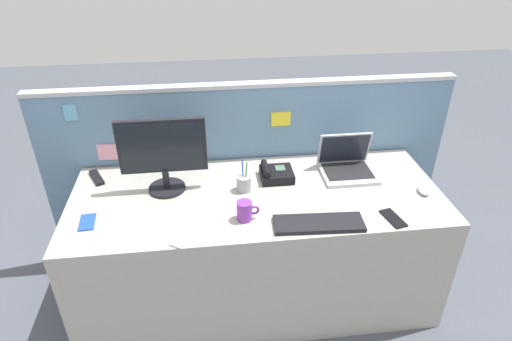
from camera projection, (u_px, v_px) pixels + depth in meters
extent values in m
plane|color=#4C515B|center=(257.00, 291.00, 2.75)|extent=(10.00, 10.00, 0.00)
cube|color=#ADA89E|center=(257.00, 246.00, 2.56)|extent=(2.02, 0.80, 0.74)
cube|color=#6084A3|center=(249.00, 175.00, 2.82)|extent=(2.51, 0.06, 1.19)
cube|color=#B7BAC1|center=(248.00, 85.00, 2.51)|extent=(2.51, 0.07, 0.02)
cube|color=#66ADD1|center=(70.00, 113.00, 2.43)|extent=(0.07, 0.01, 0.10)
cube|color=yellow|center=(281.00, 119.00, 2.61)|extent=(0.12, 0.01, 0.09)
cube|color=pink|center=(108.00, 152.00, 2.58)|extent=(0.12, 0.01, 0.10)
cylinder|color=black|center=(167.00, 188.00, 2.41)|extent=(0.20, 0.20, 0.02)
cylinder|color=black|center=(166.00, 178.00, 2.38)|extent=(0.04, 0.04, 0.11)
cube|color=black|center=(162.00, 146.00, 2.29)|extent=(0.46, 0.03, 0.30)
cube|color=black|center=(162.00, 147.00, 2.27)|extent=(0.43, 0.01, 0.27)
cube|color=#B2B5BC|center=(348.00, 173.00, 2.54)|extent=(0.31, 0.27, 0.02)
cube|color=black|center=(348.00, 171.00, 2.54)|extent=(0.27, 0.20, 0.00)
cube|color=#B2B5BC|center=(344.00, 148.00, 2.58)|extent=(0.31, 0.05, 0.20)
cube|color=black|center=(345.00, 149.00, 2.57)|extent=(0.28, 0.04, 0.18)
cube|color=black|center=(277.00, 174.00, 2.50)|extent=(0.18, 0.17, 0.05)
cube|color=#4C6B5B|center=(280.00, 168.00, 2.50)|extent=(0.06, 0.06, 0.01)
cylinder|color=black|center=(266.00, 169.00, 2.47)|extent=(0.04, 0.15, 0.04)
cube|color=black|center=(319.00, 223.00, 2.13)|extent=(0.45, 0.17, 0.02)
ellipsoid|color=silver|center=(424.00, 190.00, 2.38)|extent=(0.08, 0.11, 0.03)
cylinder|color=#99999E|center=(244.00, 183.00, 2.38)|extent=(0.08, 0.08, 0.09)
cylinder|color=#238438|center=(246.00, 174.00, 2.35)|extent=(0.02, 0.02, 0.14)
cylinder|color=blue|center=(243.00, 172.00, 2.36)|extent=(0.01, 0.03, 0.15)
cube|color=black|center=(393.00, 218.00, 2.18)|extent=(0.10, 0.17, 0.01)
cube|color=#B7BAC1|center=(184.00, 237.00, 2.05)|extent=(0.13, 0.16, 0.01)
cube|color=blue|center=(87.00, 222.00, 2.15)|extent=(0.08, 0.14, 0.01)
cube|color=black|center=(97.00, 177.00, 2.50)|extent=(0.11, 0.17, 0.02)
cylinder|color=purple|center=(244.00, 211.00, 2.15)|extent=(0.08, 0.08, 0.10)
torus|color=purple|center=(254.00, 210.00, 2.16)|extent=(0.05, 0.01, 0.05)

